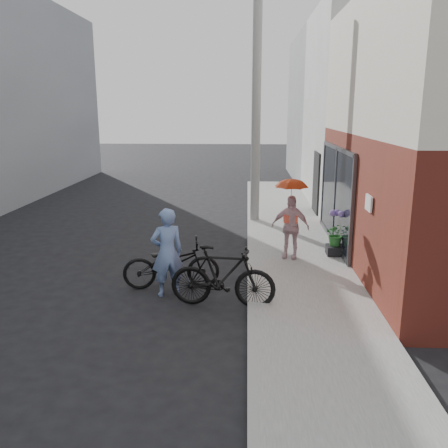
# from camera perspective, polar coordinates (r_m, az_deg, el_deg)

# --- Properties ---
(ground) EXTENTS (80.00, 80.00, 0.00)m
(ground) POSITION_cam_1_polar(r_m,az_deg,el_deg) (9.48, -2.55, -8.38)
(ground) COLOR black
(ground) RESTS_ON ground
(sidewalk) EXTENTS (2.20, 24.00, 0.12)m
(sidewalk) POSITION_cam_1_polar(r_m,az_deg,el_deg) (11.37, 9.02, -4.39)
(sidewalk) COLOR gray
(sidewalk) RESTS_ON ground
(curb) EXTENTS (0.12, 24.00, 0.12)m
(curb) POSITION_cam_1_polar(r_m,az_deg,el_deg) (11.30, 3.15, -4.35)
(curb) COLOR #9E9E99
(curb) RESTS_ON ground
(plaster_building) EXTENTS (8.00, 6.00, 7.00)m
(plaster_building) POSITION_cam_1_polar(r_m,az_deg,el_deg) (18.84, 23.08, 12.50)
(plaster_building) COLOR silver
(plaster_building) RESTS_ON ground
(east_building_far) EXTENTS (8.00, 8.00, 7.00)m
(east_building_far) POSITION_cam_1_polar(r_m,az_deg,el_deg) (25.54, 17.66, 13.00)
(east_building_far) COLOR gray
(east_building_far) RESTS_ON ground
(utility_pole) EXTENTS (0.28, 0.28, 7.00)m
(utility_pole) POSITION_cam_1_polar(r_m,az_deg,el_deg) (14.74, 3.89, 13.48)
(utility_pole) COLOR #9E9E99
(utility_pole) RESTS_ON ground
(officer) EXTENTS (0.75, 0.64, 1.74)m
(officer) POSITION_cam_1_polar(r_m,az_deg,el_deg) (9.19, -6.85, -3.41)
(officer) COLOR #6A85BC
(officer) RESTS_ON ground
(bike_left) EXTENTS (2.03, 0.97, 1.02)m
(bike_left) POSITION_cam_1_polar(r_m,az_deg,el_deg) (9.66, -6.35, -4.79)
(bike_left) COLOR black
(bike_left) RESTS_ON ground
(bike_right) EXTENTS (1.98, 0.74, 1.16)m
(bike_right) POSITION_cam_1_polar(r_m,az_deg,el_deg) (8.69, -0.16, -6.35)
(bike_right) COLOR black
(bike_right) RESTS_ON ground
(kimono_woman) EXTENTS (0.95, 0.58, 1.50)m
(kimono_woman) POSITION_cam_1_polar(r_m,az_deg,el_deg) (11.18, 7.98, -0.33)
(kimono_woman) COLOR beige
(kimono_woman) RESTS_ON sidewalk
(parasol) EXTENTS (0.75, 0.75, 0.66)m
(parasol) POSITION_cam_1_polar(r_m,az_deg,el_deg) (10.96, 8.16, 5.15)
(parasol) COLOR #BA3C15
(parasol) RESTS_ON kimono_woman
(planter) EXTENTS (0.43, 0.43, 0.22)m
(planter) POSITION_cam_1_polar(r_m,az_deg,el_deg) (11.77, 13.24, -3.08)
(planter) COLOR black
(planter) RESTS_ON sidewalk
(potted_plant) EXTENTS (0.51, 0.44, 0.57)m
(potted_plant) POSITION_cam_1_polar(r_m,az_deg,el_deg) (11.66, 13.35, -1.22)
(potted_plant) COLOR #2E732F
(potted_plant) RESTS_ON planter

